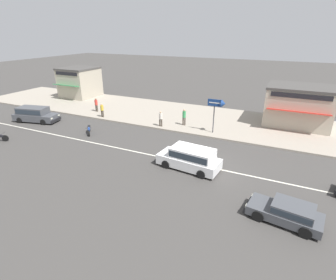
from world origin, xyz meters
TOP-DOWN VIEW (x-y plane):
  - ground_plane at (0.00, 0.00)m, footprint 160.00×160.00m
  - lane_centre_stripe at (0.00, 0.00)m, footprint 50.40×0.14m
  - kerb_strip at (0.00, 10.41)m, footprint 68.00×10.00m
  - minivan_dark_grey_0 at (-19.43, 2.06)m, footprint 4.99×2.72m
  - minivan_white_2 at (-0.57, -0.71)m, footprint 4.68×2.26m
  - hatchback_dark_grey_3 at (5.90, -3.93)m, footprint 3.85×2.08m
  - motorcycle_0 at (-11.71, 1.66)m, footprint 1.31×1.58m
  - arrow_signboard at (-0.43, 6.50)m, footprint 1.63×0.70m
  - pedestrian_near_clock at (-4.26, 7.32)m, footprint 0.34×0.34m
  - pedestrian_mid_kerb at (-6.25, 6.01)m, footprint 0.34×0.34m
  - pedestrian_by_shop at (-13.55, 6.02)m, footprint 0.34×0.34m
  - pedestrian_far_end at (-15.54, 7.48)m, footprint 0.34×0.34m
  - shopfront_corner_warung at (6.00, 12.42)m, footprint 6.18×5.48m
  - shopfront_mid_block at (-22.80, 12.88)m, footprint 4.55×5.50m

SIDE VIEW (x-z plane):
  - ground_plane at x=0.00m, z-range 0.00..0.00m
  - lane_centre_stripe at x=0.00m, z-range 0.00..0.01m
  - kerb_strip at x=0.00m, z-range 0.00..0.15m
  - motorcycle_0 at x=-11.71m, z-range 0.03..0.82m
  - hatchback_dark_grey_3 at x=5.90m, z-range 0.03..1.14m
  - minivan_white_2 at x=-0.57m, z-range 0.06..1.63m
  - minivan_dark_grey_0 at x=-19.43m, z-range 0.06..1.63m
  - pedestrian_by_shop at x=-13.55m, z-range 0.27..1.82m
  - pedestrian_mid_kerb at x=-6.25m, z-range 0.28..1.85m
  - pedestrian_far_end at x=-15.54m, z-range 0.28..1.89m
  - pedestrian_near_clock at x=-4.26m, z-range 0.29..1.98m
  - shopfront_corner_warung at x=6.00m, z-range 0.16..4.12m
  - shopfront_mid_block at x=-22.80m, z-range 0.16..4.28m
  - arrow_signboard at x=-0.43m, z-range 1.26..4.51m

